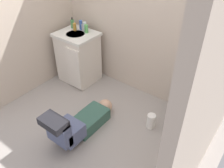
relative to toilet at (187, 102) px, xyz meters
The scene contains 16 objects.
ground_plane 1.21m from the toilet, 144.21° to the right, with size 3.05×2.91×0.04m, color gray.
wall_back 1.29m from the toilet, 160.82° to the left, with size 2.71×0.08×2.40m, color #C4B2A0.
wall_left 2.49m from the toilet, 163.39° to the right, with size 0.08×1.91×2.40m, color #C4B2A0.
wall_right 1.14m from the toilet, 59.98° to the right, with size 0.08×1.91×2.40m, color #C4B2A0.
toilet is the anchor object (origin of this frame).
vanity_cabinet 1.81m from the toilet, behind, with size 0.60×0.53×0.82m.
faucet 1.88m from the toilet, behind, with size 0.02×0.02×0.10m, color silver.
person_plumber 1.37m from the toilet, 135.39° to the right, with size 0.39×1.06×0.52m.
tissue_box 0.44m from the toilet, 116.43° to the left, with size 0.22×0.11×0.10m, color silver.
toiletry_bag 0.46m from the toilet, 40.77° to the left, with size 0.12×0.09×0.11m, color #33598C.
soap_dispenser 2.07m from the toilet, behind, with size 0.06×0.06×0.17m.
bottle_amber 1.97m from the toilet, behind, with size 0.05×0.05×0.12m, color gold.
bottle_blue 1.93m from the toilet, behind, with size 0.05×0.05×0.15m, color #3861BB.
bottle_clear 1.85m from the toilet, behind, with size 0.06×0.06×0.14m, color silver.
bottle_green 1.79m from the toilet, behind, with size 0.05×0.05×0.12m, color #4FA04F.
paper_towel_roll 0.51m from the toilet, 133.20° to the right, with size 0.11×0.11×0.21m, color white.
Camera 1 is at (1.54, -1.68, 2.26)m, focal length 37.53 mm.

